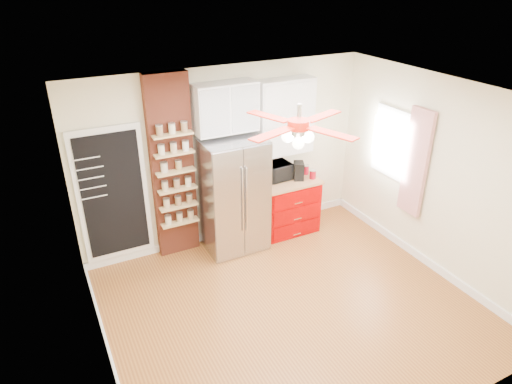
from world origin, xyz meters
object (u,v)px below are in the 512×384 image
coffee_maker (299,171)px  pantry_jar_oats (164,167)px  toaster_oven (275,172)px  ceiling_fan (299,125)px  fridge (233,195)px  red_cabinet (287,205)px  canister_left (313,175)px

coffee_maker → pantry_jar_oats: (-2.08, 0.17, 0.40)m
toaster_oven → ceiling_fan: bearing=-116.9°
fridge → red_cabinet: 1.06m
red_cabinet → ceiling_fan: (-0.92, -1.68, 1.97)m
fridge → red_cabinet: size_ratio=1.86×
ceiling_fan → toaster_oven: bearing=67.5°
fridge → pantry_jar_oats: 1.12m
pantry_jar_oats → coffee_maker: bearing=-4.7°
pantry_jar_oats → ceiling_fan: bearing=-61.1°
toaster_oven → pantry_jar_oats: 1.78m
fridge → red_cabinet: bearing=3.0°
canister_left → ceiling_fan: bearing=-129.7°
red_cabinet → canister_left: size_ratio=7.07×
red_cabinet → canister_left: canister_left is taller
fridge → coffee_maker: (1.13, 0.01, 0.17)m
ceiling_fan → coffee_maker: (1.08, 1.64, -1.38)m
red_cabinet → coffee_maker: (0.16, -0.04, 0.59)m
coffee_maker → ceiling_fan: bearing=-98.6°
toaster_oven → coffee_maker: 0.37m
coffee_maker → fridge: bearing=-154.9°
toaster_oven → canister_left: (0.55, -0.23, -0.07)m
red_cabinet → ceiling_fan: 2.75m
pantry_jar_oats → fridge: bearing=-10.6°
coffee_maker → toaster_oven: bearing=-178.8°
fridge → canister_left: 1.35m
ceiling_fan → pantry_jar_oats: size_ratio=10.67×
red_cabinet → coffee_maker: size_ratio=3.31×
coffee_maker → red_cabinet: bearing=-170.4°
red_cabinet → canister_left: bearing=-18.7°
red_cabinet → pantry_jar_oats: 2.16m
ceiling_fan → coffee_maker: size_ratio=4.94×
fridge → ceiling_fan: size_ratio=1.25×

